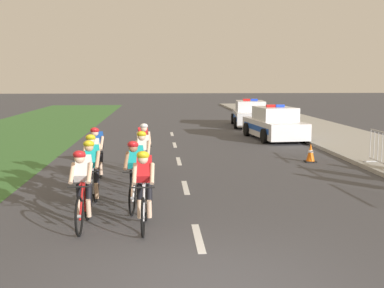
{
  "coord_description": "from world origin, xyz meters",
  "views": [
    {
      "loc": [
        -0.7,
        -6.18,
        2.83
      ],
      "look_at": [
        0.19,
        6.42,
        1.1
      ],
      "focal_mm": 45.7,
      "sensor_mm": 36.0,
      "label": 1
    }
  ],
  "objects": [
    {
      "name": "cyclist_lead",
      "position": [
        -2.11,
        2.9,
        0.79
      ],
      "size": [
        0.42,
        1.72,
        1.56
      ],
      "color": "black",
      "rests_on": "ground"
    },
    {
      "name": "cyclist_sixth",
      "position": [
        -1.08,
        6.02,
        0.79
      ],
      "size": [
        0.44,
        1.72,
        1.56
      ],
      "color": "black",
      "rests_on": "ground"
    },
    {
      "name": "cyclist_seventh",
      "position": [
        -2.35,
        6.98,
        0.79
      ],
      "size": [
        0.42,
        1.72,
        1.56
      ],
      "color": "black",
      "rests_on": "ground"
    },
    {
      "name": "cyclist_eighth",
      "position": [
        -1.12,
        8.0,
        0.79
      ],
      "size": [
        0.45,
        1.72,
        1.56
      ],
      "color": "black",
      "rests_on": "ground"
    },
    {
      "name": "police_car_nearest",
      "position": [
        4.64,
        15.82,
        0.68
      ],
      "size": [
        2.32,
        4.55,
        1.59
      ],
      "color": "white",
      "rests_on": "ground"
    },
    {
      "name": "cyclist_third",
      "position": [
        -2.14,
        4.33,
        0.79
      ],
      "size": [
        0.42,
        1.72,
        1.56
      ],
      "color": "black",
      "rests_on": "ground"
    },
    {
      "name": "cyclist_fourth",
      "position": [
        -1.19,
        4.16,
        0.79
      ],
      "size": [
        0.45,
        1.72,
        1.56
      ],
      "color": "black",
      "rests_on": "ground"
    },
    {
      "name": "police_car_second",
      "position": [
        4.63,
        21.75,
        0.68
      ],
      "size": [
        2.31,
        4.55,
        1.59
      ],
      "color": "silver",
      "rests_on": "ground"
    },
    {
      "name": "traffic_cone_near",
      "position": [
        4.4,
        9.67,
        0.31
      ],
      "size": [
        0.36,
        0.36,
        0.64
      ],
      "color": "black",
      "rests_on": "ground"
    },
    {
      "name": "cyclist_fifth",
      "position": [
        -2.26,
        5.41,
        0.79
      ],
      "size": [
        0.42,
        1.72,
        1.56
      ],
      "color": "black",
      "rests_on": "ground"
    },
    {
      "name": "cyclist_second",
      "position": [
        -0.96,
        2.76,
        0.79
      ],
      "size": [
        0.42,
        1.72,
        1.56
      ],
      "color": "black",
      "rests_on": "ground"
    },
    {
      "name": "kerb_edge",
      "position": [
        5.76,
        14.0,
        0.07
      ],
      "size": [
        0.16,
        60.0,
        0.13
      ],
      "primitive_type": "cube",
      "color": "#9E9E99",
      "rests_on": "ground"
    },
    {
      "name": "sidewalk_slab",
      "position": [
        7.8,
        14.0,
        0.06
      ],
      "size": [
        4.24,
        60.0,
        0.12
      ],
      "primitive_type": "cube",
      "color": "#A3A099",
      "rests_on": "ground"
    },
    {
      "name": "lane_markings_centre",
      "position": [
        0.0,
        8.16,
        0.0
      ],
      "size": [
        0.14,
        21.6,
        0.01
      ],
      "color": "white",
      "rests_on": "ground"
    }
  ]
}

